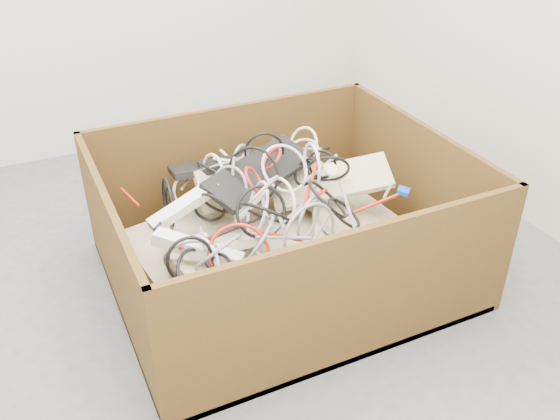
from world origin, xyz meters
name	(u,v)px	position (x,y,z in m)	size (l,w,h in m)	color
ground	(214,293)	(0.00, 0.00, 0.00)	(3.00, 3.00, 0.00)	#505053
cardboard_box	(278,249)	(0.27, -0.01, 0.13)	(1.30, 1.09, 0.56)	#3C270F
keyboard_pile	(278,211)	(0.29, 0.03, 0.28)	(1.01, 0.91, 0.38)	beige
mice_scatter	(300,209)	(0.33, -0.08, 0.34)	(0.73, 0.74, 0.20)	beige
power_strip_left	(184,205)	(-0.07, 0.07, 0.38)	(0.29, 0.05, 0.04)	white
power_strip_right	(198,249)	(-0.10, -0.17, 0.35)	(0.31, 0.06, 0.04)	white
vga_plug	(403,191)	(0.75, -0.15, 0.35)	(0.04, 0.04, 0.02)	blue
cable_tangle	(254,205)	(0.16, -0.06, 0.39)	(1.00, 0.92, 0.41)	black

